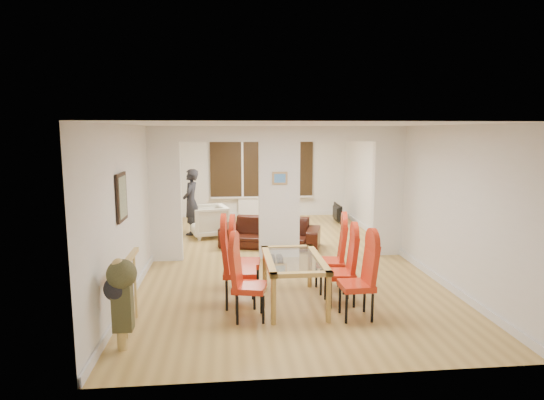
{
  "coord_description": "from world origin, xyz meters",
  "views": [
    {
      "loc": [
        -1.01,
        -8.78,
        2.51
      ],
      "look_at": [
        -0.08,
        0.6,
        1.07
      ],
      "focal_mm": 30.0,
      "sensor_mm": 36.0,
      "label": 1
    }
  ],
  "objects": [
    {
      "name": "dining_table",
      "position": [
        -0.07,
        -2.49,
        0.35
      ],
      "size": [
        0.83,
        1.47,
        0.69
      ],
      "primitive_type": null,
      "color": "#B48D42",
      "rests_on": "floor"
    },
    {
      "name": "bay_window_blinds",
      "position": [
        0.0,
        4.44,
        1.5
      ],
      "size": [
        3.0,
        0.08,
        1.8
      ],
      "primitive_type": "cube",
      "color": "black",
      "rests_on": "room_walls"
    },
    {
      "name": "shoes",
      "position": [
        -0.1,
        -0.34,
        0.05
      ],
      "size": [
        0.25,
        0.27,
        0.11
      ],
      "primitive_type": null,
      "color": "black",
      "rests_on": "floor"
    },
    {
      "name": "dining_chair_lc",
      "position": [
        -0.74,
        -1.87,
        0.54
      ],
      "size": [
        0.47,
        0.47,
        1.07
      ],
      "primitive_type": null,
      "rotation": [
        0.0,
        0.0,
        -0.11
      ],
      "color": "red",
      "rests_on": "floor"
    },
    {
      "name": "room_walls",
      "position": [
        0.0,
        0.0,
        1.3
      ],
      "size": [
        5.0,
        9.0,
        2.6
      ],
      "primitive_type": null,
      "color": "silver",
      "rests_on": "floor"
    },
    {
      "name": "coffee_table",
      "position": [
        0.47,
        2.28,
        0.12
      ],
      "size": [
        1.15,
        0.84,
        0.24
      ],
      "primitive_type": null,
      "rotation": [
        0.0,
        0.0,
        0.35
      ],
      "color": "#342312",
      "rests_on": "floor"
    },
    {
      "name": "sofa",
      "position": [
        -0.1,
        0.86,
        0.31
      ],
      "size": [
        2.28,
        1.39,
        0.62
      ],
      "primitive_type": "imported",
      "rotation": [
        0.0,
        0.0,
        -0.28
      ],
      "color": "black",
      "rests_on": "floor"
    },
    {
      "name": "dining_chair_lb",
      "position": [
        -0.85,
        -2.46,
        0.59
      ],
      "size": [
        0.49,
        0.49,
        1.18
      ],
      "primitive_type": null,
      "rotation": [
        0.0,
        0.0,
        -0.05
      ],
      "color": "red",
      "rests_on": "floor"
    },
    {
      "name": "dining_chair_ra",
      "position": [
        0.69,
        -3.07,
        0.54
      ],
      "size": [
        0.44,
        0.44,
        1.07
      ],
      "primitive_type": null,
      "rotation": [
        0.0,
        0.0,
        0.03
      ],
      "color": "red",
      "rests_on": "floor"
    },
    {
      "name": "armchair",
      "position": [
        -1.46,
        1.93,
        0.38
      ],
      "size": [
        0.98,
        1.0,
        0.76
      ],
      "primitive_type": "imported",
      "rotation": [
        0.0,
        0.0,
        -1.33
      ],
      "color": "#ECE5C8",
      "rests_on": "floor"
    },
    {
      "name": "bowl",
      "position": [
        0.5,
        2.19,
        0.26
      ],
      "size": [
        0.2,
        0.2,
        0.05
      ],
      "primitive_type": "imported",
      "color": "#342312",
      "rests_on": "coffee_table"
    },
    {
      "name": "pendant_light",
      "position": [
        0.3,
        3.3,
        2.15
      ],
      "size": [
        0.36,
        0.36,
        0.36
      ],
      "primitive_type": "sphere",
      "color": "orange",
      "rests_on": "room_walls"
    },
    {
      "name": "pillar_photo",
      "position": [
        0.0,
        -0.1,
        1.6
      ],
      "size": [
        0.3,
        0.03,
        0.25
      ],
      "primitive_type": "cube",
      "color": "#4C8CD8",
      "rests_on": "divider_wall"
    },
    {
      "name": "radiator",
      "position": [
        0.0,
        4.4,
        0.3
      ],
      "size": [
        1.4,
        0.08,
        0.5
      ],
      "primitive_type": "cube",
      "color": "white",
      "rests_on": "floor"
    },
    {
      "name": "bottle",
      "position": [
        0.56,
        2.38,
        0.38
      ],
      "size": [
        0.07,
        0.07,
        0.28
      ],
      "primitive_type": "cylinder",
      "color": "#143F19",
      "rests_on": "coffee_table"
    },
    {
      "name": "stair_newel",
      "position": [
        -2.25,
        -3.2,
        0.55
      ],
      "size": [
        0.4,
        1.2,
        1.1
      ],
      "primitive_type": null,
      "color": "tan",
      "rests_on": "floor"
    },
    {
      "name": "person",
      "position": [
        -1.9,
        2.24,
        0.8
      ],
      "size": [
        0.65,
        0.49,
        1.6
      ],
      "primitive_type": "imported",
      "rotation": [
        0.0,
        0.0,
        -1.77
      ],
      "color": "black",
      "rests_on": "floor"
    },
    {
      "name": "dining_chair_rc",
      "position": [
        0.58,
        -2.01,
        0.55
      ],
      "size": [
        0.51,
        0.51,
        1.1
      ],
      "primitive_type": null,
      "rotation": [
        0.0,
        0.0,
        -0.16
      ],
      "color": "red",
      "rests_on": "floor"
    },
    {
      "name": "floor",
      "position": [
        0.0,
        0.0,
        0.0
      ],
      "size": [
        5.0,
        9.0,
        0.01
      ],
      "primitive_type": "cube",
      "color": "tan",
      "rests_on": "ground"
    },
    {
      "name": "divider_wall",
      "position": [
        0.0,
        0.0,
        1.3
      ],
      "size": [
        5.0,
        0.18,
        2.6
      ],
      "primitive_type": "cube",
      "color": "white",
      "rests_on": "floor"
    },
    {
      "name": "television",
      "position": [
        1.94,
        3.4,
        0.25
      ],
      "size": [
        0.86,
        0.12,
        0.5
      ],
      "primitive_type": "imported",
      "rotation": [
        0.0,
        0.0,
        1.56
      ],
      "color": "black",
      "rests_on": "floor"
    },
    {
      "name": "dining_chair_la",
      "position": [
        -0.74,
        -2.97,
        0.53
      ],
      "size": [
        0.5,
        0.5,
        1.05
      ],
      "primitive_type": null,
      "rotation": [
        0.0,
        0.0,
        -0.22
      ],
      "color": "red",
      "rests_on": "floor"
    },
    {
      "name": "wall_poster",
      "position": [
        -2.47,
        -2.4,
        1.6
      ],
      "size": [
        0.04,
        0.52,
        0.67
      ],
      "primitive_type": "cube",
      "color": "gray",
      "rests_on": "room_walls"
    },
    {
      "name": "dining_chair_rb",
      "position": [
        0.6,
        -2.55,
        0.53
      ],
      "size": [
        0.46,
        0.46,
        1.06
      ],
      "primitive_type": null,
      "rotation": [
        0.0,
        0.0,
        -0.09
      ],
      "color": "red",
      "rests_on": "floor"
    }
  ]
}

